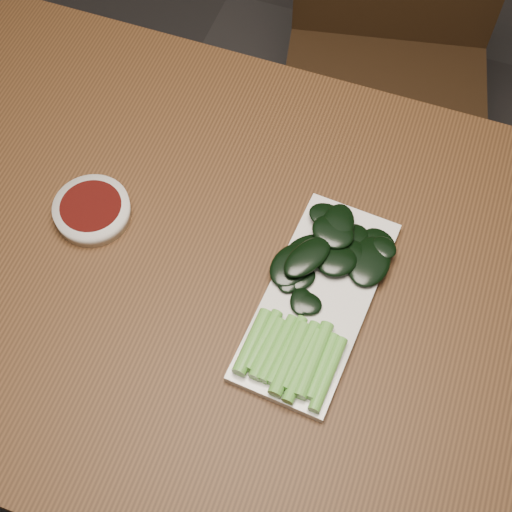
{
  "coord_description": "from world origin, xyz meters",
  "views": [
    {
      "loc": [
        0.18,
        -0.44,
        1.66
      ],
      "look_at": [
        0.01,
        0.03,
        0.76
      ],
      "focal_mm": 50.0,
      "sensor_mm": 36.0,
      "label": 1
    }
  ],
  "objects_px": {
    "chair_far": "(388,63)",
    "sauce_bowl": "(92,210)",
    "serving_plate": "(317,299)",
    "table": "(244,295)",
    "gai_lan": "(315,294)"
  },
  "relations": [
    {
      "from": "chair_far",
      "to": "gai_lan",
      "type": "distance_m",
      "value": 0.79
    },
    {
      "from": "sauce_bowl",
      "to": "serving_plate",
      "type": "relative_size",
      "value": 0.35
    },
    {
      "from": "chair_far",
      "to": "sauce_bowl",
      "type": "bearing_deg",
      "value": -125.72
    },
    {
      "from": "sauce_bowl",
      "to": "table",
      "type": "bearing_deg",
      "value": -3.81
    },
    {
      "from": "table",
      "to": "gai_lan",
      "type": "bearing_deg",
      "value": -3.89
    },
    {
      "from": "table",
      "to": "chair_far",
      "type": "bearing_deg",
      "value": 84.61
    },
    {
      "from": "table",
      "to": "chair_far",
      "type": "xyz_separation_m",
      "value": [
        0.07,
        0.72,
        -0.19
      ]
    },
    {
      "from": "sauce_bowl",
      "to": "chair_far",
      "type": "bearing_deg",
      "value": 66.12
    },
    {
      "from": "table",
      "to": "sauce_bowl",
      "type": "relative_size",
      "value": 12.39
    },
    {
      "from": "table",
      "to": "serving_plate",
      "type": "bearing_deg",
      "value": -3.09
    },
    {
      "from": "sauce_bowl",
      "to": "gai_lan",
      "type": "bearing_deg",
      "value": -3.84
    },
    {
      "from": "chair_far",
      "to": "serving_plate",
      "type": "height_order",
      "value": "chair_far"
    },
    {
      "from": "table",
      "to": "serving_plate",
      "type": "height_order",
      "value": "serving_plate"
    },
    {
      "from": "serving_plate",
      "to": "gai_lan",
      "type": "distance_m",
      "value": 0.02
    },
    {
      "from": "chair_far",
      "to": "serving_plate",
      "type": "relative_size",
      "value": 2.73
    }
  ]
}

